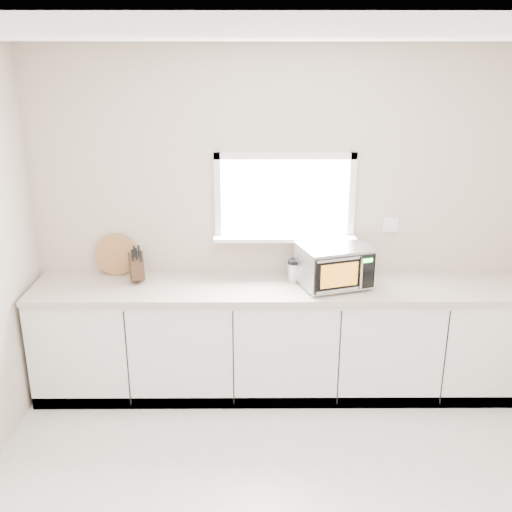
{
  "coord_description": "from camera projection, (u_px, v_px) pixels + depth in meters",
  "views": [
    {
      "loc": [
        -0.25,
        -2.6,
        2.67
      ],
      "look_at": [
        -0.23,
        1.55,
        1.21
      ],
      "focal_mm": 42.0,
      "sensor_mm": 36.0,
      "label": 1
    }
  ],
  "objects": [
    {
      "name": "countertop",
      "position": [
        285.0,
        288.0,
        4.63
      ],
      "size": [
        3.92,
        0.64,
        0.04
      ],
      "primitive_type": "cube",
      "color": "#BFAE9D",
      "rests_on": "cabinets"
    },
    {
      "name": "cabinets",
      "position": [
        284.0,
        340.0,
        4.8
      ],
      "size": [
        3.92,
        0.6,
        0.88
      ],
      "primitive_type": "cube",
      "color": "silver",
      "rests_on": "ground"
    },
    {
      "name": "back_wall",
      "position": [
        284.0,
        219.0,
        4.77
      ],
      "size": [
        4.0,
        0.17,
        2.7
      ],
      "color": "#C3AF9B",
      "rests_on": "ground"
    },
    {
      "name": "knife_block",
      "position": [
        136.0,
        265.0,
        4.67
      ],
      "size": [
        0.16,
        0.23,
        0.31
      ],
      "rotation": [
        0.0,
        0.0,
        0.31
      ],
      "color": "#402816",
      "rests_on": "countertop"
    },
    {
      "name": "coffee_grinder",
      "position": [
        294.0,
        270.0,
        4.68
      ],
      "size": [
        0.13,
        0.13,
        0.18
      ],
      "rotation": [
        0.0,
        0.0,
        0.31
      ],
      "color": "#BABCC2",
      "rests_on": "countertop"
    },
    {
      "name": "microwave",
      "position": [
        334.0,
        265.0,
        4.56
      ],
      "size": [
        0.6,
        0.53,
        0.32
      ],
      "rotation": [
        0.0,
        0.0,
        0.31
      ],
      "color": "black",
      "rests_on": "countertop"
    },
    {
      "name": "cutting_board",
      "position": [
        116.0,
        255.0,
        4.8
      ],
      "size": [
        0.34,
        0.08,
        0.33
      ],
      "primitive_type": "cylinder",
      "rotation": [
        1.4,
        0.0,
        0.0
      ],
      "color": "#AA6E41",
      "rests_on": "countertop"
    }
  ]
}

